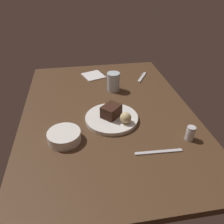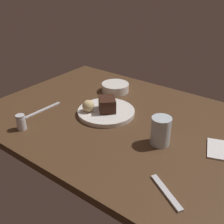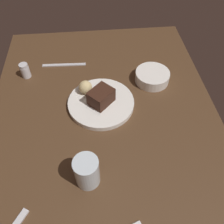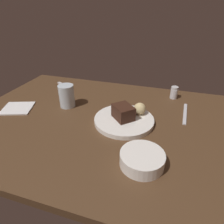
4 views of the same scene
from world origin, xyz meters
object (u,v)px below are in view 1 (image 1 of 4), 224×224
at_px(bread_roll, 126,118).
at_px(folded_napkin, 93,76).
at_px(water_glass, 113,82).
at_px(dessert_spoon, 142,77).
at_px(salt_shaker, 190,133).
at_px(chocolate_cake_slice, 111,111).
at_px(dessert_plate, 112,118).
at_px(butter_knife, 159,152).
at_px(side_bowl, 64,136).

bearing_deg(bread_roll, folded_napkin, 9.33).
bearing_deg(water_glass, dessert_spoon, -57.27).
bearing_deg(folded_napkin, salt_shaker, -154.08).
height_order(water_glass, folded_napkin, water_glass).
xyz_separation_m(chocolate_cake_slice, water_glass, (0.29, -0.06, 0.01)).
bearing_deg(chocolate_cake_slice, dessert_plate, -165.61).
bearing_deg(butter_knife, folded_napkin, -73.65).
bearing_deg(butter_knife, water_glass, -78.18).
bearing_deg(dessert_plate, chocolate_cake_slice, 14.39).
bearing_deg(bread_roll, chocolate_cake_slice, 43.61).
xyz_separation_m(dessert_plate, chocolate_cake_slice, (0.00, 0.00, 0.04)).
relative_size(dessert_spoon, folded_napkin, 1.14).
bearing_deg(side_bowl, chocolate_cake_slice, -61.75).
xyz_separation_m(chocolate_cake_slice, side_bowl, (-0.12, 0.22, -0.03)).
bearing_deg(butter_knife, dessert_spoon, -97.74).
relative_size(dessert_plate, butter_knife, 1.31).
bearing_deg(side_bowl, salt_shaker, -98.47).
relative_size(dessert_plate, folded_napkin, 1.89).
bearing_deg(salt_shaker, dessert_spoon, 2.85).
distance_m(salt_shaker, butter_knife, 0.17).
bearing_deg(salt_shaker, bread_roll, 61.23).
bearing_deg(salt_shaker, folded_napkin, 25.92).
distance_m(chocolate_cake_slice, bread_roll, 0.08).
height_order(chocolate_cake_slice, side_bowl, chocolate_cake_slice).
height_order(butter_knife, folded_napkin, folded_napkin).
distance_m(salt_shaker, water_glass, 0.54).
distance_m(bread_roll, folded_napkin, 0.57).
height_order(water_glass, dessert_spoon, water_glass).
relative_size(bread_roll, side_bowl, 0.37).
height_order(chocolate_cake_slice, folded_napkin, chocolate_cake_slice).
relative_size(bread_roll, butter_knife, 0.27).
relative_size(dessert_plate, bread_roll, 4.86).
relative_size(salt_shaker, water_glass, 0.59).
height_order(side_bowl, dessert_spoon, side_bowl).
height_order(bread_roll, water_glass, water_glass).
xyz_separation_m(butter_knife, folded_napkin, (0.75, 0.18, 0.00)).
bearing_deg(water_glass, salt_shaker, -153.44).
bearing_deg(water_glass, folded_napkin, 24.43).
bearing_deg(salt_shaker, dessert_plate, 57.83).
height_order(bread_roll, salt_shaker, bread_roll).
distance_m(side_bowl, folded_napkin, 0.65).
xyz_separation_m(bread_roll, salt_shaker, (-0.14, -0.25, -0.01)).
xyz_separation_m(chocolate_cake_slice, bread_roll, (-0.06, -0.06, -0.00)).
xyz_separation_m(chocolate_cake_slice, folded_napkin, (0.50, 0.04, -0.04)).
bearing_deg(folded_napkin, side_bowl, 163.79).
bearing_deg(salt_shaker, water_glass, 26.56).
height_order(water_glass, butter_knife, water_glass).
bearing_deg(dessert_spoon, dessert_plate, 179.50).
distance_m(side_bowl, dessert_spoon, 0.73).
bearing_deg(dessert_plate, water_glass, -11.30).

